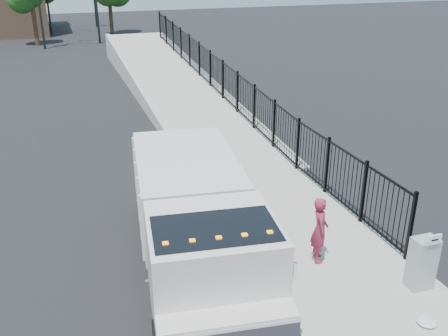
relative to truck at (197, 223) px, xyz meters
name	(u,v)px	position (x,y,z in m)	size (l,w,h in m)	color
ground	(243,247)	(1.47, 0.92, -1.48)	(120.00, 120.00, 0.00)	black
sidewalk	(348,273)	(3.40, -1.08, -1.42)	(3.55, 12.00, 0.12)	#9E998E
curb	(274,289)	(1.47, -1.08, -1.40)	(0.30, 12.00, 0.16)	#ADAAA3
ramp	(175,93)	(3.60, 16.92, -1.48)	(3.95, 24.00, 1.70)	#9E998E
iron_fence	(223,92)	(5.02, 12.92, -0.58)	(0.10, 28.00, 1.80)	black
truck	(197,223)	(0.00, 0.00, 0.00)	(3.38, 7.91, 2.63)	black
worker	(320,230)	(2.95, -0.38, -0.52)	(0.61, 0.40, 1.68)	maroon
utility_cabinet	(422,263)	(4.57, -2.10, -0.73)	(0.55, 0.40, 1.25)	gray
arrow_sign	(434,240)	(4.57, -2.32, 0.00)	(0.35, 0.04, 0.22)	white
debris	(427,321)	(3.92, -3.18, -1.31)	(0.42, 0.42, 0.10)	silver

